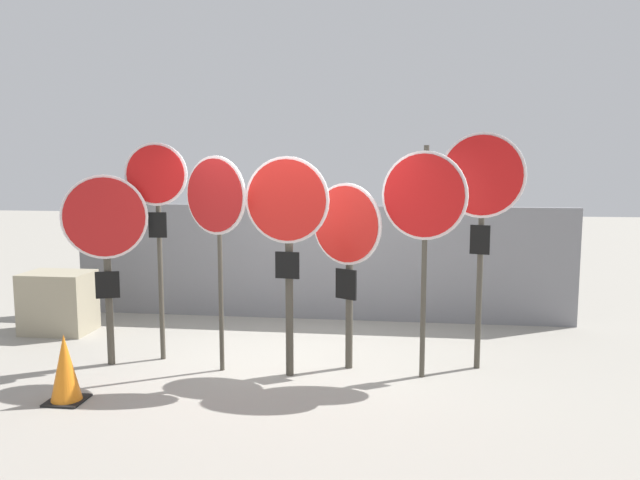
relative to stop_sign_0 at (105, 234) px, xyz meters
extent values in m
plane|color=gray|center=(2.04, 0.28, -1.49)|extent=(40.00, 40.00, 0.00)
cube|color=slate|center=(2.04, 2.41, -0.66)|extent=(7.28, 0.12, 1.66)
cylinder|color=#474238|center=(-0.02, 0.05, -0.47)|extent=(0.08, 0.08, 2.05)
cylinder|color=white|center=(0.00, -0.01, 0.19)|extent=(0.88, 0.34, 0.93)
cylinder|color=red|center=(0.01, -0.03, 0.19)|extent=(0.82, 0.32, 0.87)
cube|color=black|center=(0.00, -0.01, -0.56)|extent=(0.25, 0.11, 0.30)
cylinder|color=#474238|center=(0.50, 0.30, -0.29)|extent=(0.06, 0.06, 2.40)
cylinder|color=white|center=(0.50, 0.25, 0.66)|extent=(0.71, 0.10, 0.71)
cylinder|color=red|center=(0.51, 0.23, 0.66)|extent=(0.65, 0.09, 0.65)
cube|color=black|center=(0.50, 0.25, 0.09)|extent=(0.21, 0.05, 0.29)
cylinder|color=#474238|center=(1.29, 0.00, -0.44)|extent=(0.05, 0.05, 2.12)
cylinder|color=white|center=(1.27, -0.04, 0.44)|extent=(0.76, 0.40, 0.84)
cylinder|color=red|center=(1.26, -0.06, 0.44)|extent=(0.71, 0.37, 0.78)
cylinder|color=#474238|center=(2.06, -0.06, -0.35)|extent=(0.08, 0.08, 2.29)
cylinder|color=white|center=(2.06, -0.12, 0.40)|extent=(0.90, 0.14, 0.90)
cylinder|color=red|center=(2.05, -0.14, 0.40)|extent=(0.84, 0.13, 0.84)
cube|color=black|center=(2.06, -0.12, -0.28)|extent=(0.26, 0.06, 0.28)
cylinder|color=#474238|center=(2.68, 0.26, -0.52)|extent=(0.08, 0.08, 1.95)
cylinder|color=white|center=(2.65, 0.20, 0.13)|extent=(0.78, 0.46, 0.89)
cylinder|color=red|center=(2.64, 0.19, 0.13)|extent=(0.73, 0.43, 0.83)
cube|color=black|center=(2.65, 0.20, -0.53)|extent=(0.24, 0.15, 0.33)
cylinder|color=#474238|center=(3.48, 0.06, -0.26)|extent=(0.06, 0.06, 2.46)
cylinder|color=white|center=(3.46, 0.02, 0.45)|extent=(0.87, 0.34, 0.92)
cylinder|color=red|center=(3.45, 0.00, 0.45)|extent=(0.81, 0.32, 0.86)
cylinder|color=#474238|center=(4.10, 0.44, -0.27)|extent=(0.06, 0.06, 2.46)
cylinder|color=white|center=(4.08, 0.38, 0.65)|extent=(0.88, 0.29, 0.92)
cylinder|color=red|center=(4.08, 0.37, 0.65)|extent=(0.83, 0.27, 0.86)
cube|color=black|center=(4.08, 0.38, -0.04)|extent=(0.21, 0.08, 0.32)
cube|color=black|center=(0.06, -1.07, -1.48)|extent=(0.35, 0.35, 0.02)
cone|color=orange|center=(0.06, -1.07, -1.15)|extent=(0.29, 0.29, 0.64)
cube|color=#9E937A|center=(-1.32, 1.23, -1.08)|extent=(0.87, 0.62, 0.82)
camera|label=1|loc=(3.21, -6.46, 0.81)|focal=35.00mm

